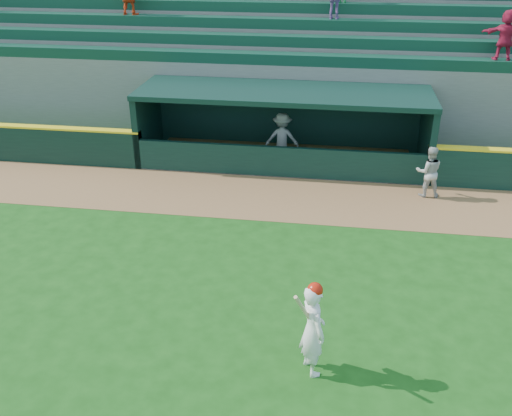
# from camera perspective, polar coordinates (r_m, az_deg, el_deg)

# --- Properties ---
(ground) EXTENTS (120.00, 120.00, 0.00)m
(ground) POSITION_cam_1_polar(r_m,az_deg,el_deg) (12.53, -1.08, -8.59)
(ground) COLOR #154611
(ground) RESTS_ON ground
(warning_track) EXTENTS (40.00, 3.00, 0.01)m
(warning_track) POSITION_cam_1_polar(r_m,az_deg,el_deg) (16.73, 1.65, 1.05)
(warning_track) COLOR brown
(warning_track) RESTS_ON ground
(dugout_player_front) EXTENTS (0.78, 0.62, 1.53)m
(dugout_player_front) POSITION_cam_1_polar(r_m,az_deg,el_deg) (17.29, 16.90, 3.49)
(dugout_player_front) COLOR #AAA9A4
(dugout_player_front) RESTS_ON ground
(dugout_player_inside) EXTENTS (1.13, 0.69, 1.70)m
(dugout_player_inside) POSITION_cam_1_polar(r_m,az_deg,el_deg) (19.00, 2.61, 7.00)
(dugout_player_inside) COLOR gray
(dugout_player_inside) RESTS_ON ground
(dugout) EXTENTS (9.40, 2.80, 2.46)m
(dugout) POSITION_cam_1_polar(r_m,az_deg,el_deg) (19.10, 2.84, 8.71)
(dugout) COLOR slate
(dugout) RESTS_ON ground
(stands) EXTENTS (34.50, 6.27, 7.62)m
(stands) POSITION_cam_1_polar(r_m,az_deg,el_deg) (23.23, 4.08, 14.59)
(stands) COLOR slate
(stands) RESTS_ON ground
(batter_at_plate) EXTENTS (0.69, 0.84, 1.88)m
(batter_at_plate) POSITION_cam_1_polar(r_m,az_deg,el_deg) (10.15, 5.70, -11.85)
(batter_at_plate) COLOR white
(batter_at_plate) RESTS_ON ground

